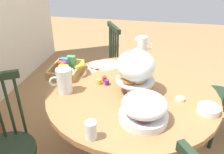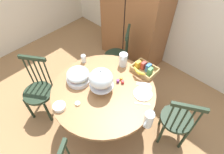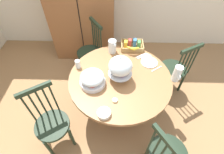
# 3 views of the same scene
# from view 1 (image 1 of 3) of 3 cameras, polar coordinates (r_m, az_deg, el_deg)

# --- Properties ---
(dining_table) EXTENTS (1.26, 1.26, 0.74)m
(dining_table) POSITION_cam_1_polar(r_m,az_deg,el_deg) (1.82, 4.70, -8.82)
(dining_table) COLOR olive
(dining_table) RESTS_ON ground_plane
(windsor_chair_by_cabinet) EXTENTS (0.46, 0.46, 0.97)m
(windsor_chair_by_cabinet) POSITION_cam_1_polar(r_m,az_deg,el_deg) (2.35, 25.80, -4.97)
(windsor_chair_by_cabinet) COLOR #1E2D1E
(windsor_chair_by_cabinet) RESTS_ON ground_plane
(windsor_chair_facing_door) EXTENTS (0.45, 0.45, 0.97)m
(windsor_chair_facing_door) POSITION_cam_1_polar(r_m,az_deg,el_deg) (2.62, -2.43, 1.53)
(windsor_chair_facing_door) COLOR #1E2D1E
(windsor_chair_facing_door) RESTS_ON ground_plane
(windsor_chair_far_side) EXTENTS (0.46, 0.46, 0.97)m
(windsor_chair_far_side) POSITION_cam_1_polar(r_m,az_deg,el_deg) (1.79, -25.04, -16.35)
(windsor_chair_far_side) COLOR #1E2D1E
(windsor_chair_far_side) RESTS_ON ground_plane
(pastry_stand_with_dome) EXTENTS (0.28, 0.28, 0.34)m
(pastry_stand_with_dome) POSITION_cam_1_polar(r_m,az_deg,el_deg) (1.60, 5.94, 2.36)
(pastry_stand_with_dome) COLOR silver
(pastry_stand_with_dome) RESTS_ON dining_table
(fruit_platter_covered) EXTENTS (0.30, 0.30, 0.18)m
(fruit_platter_covered) POSITION_cam_1_polar(r_m,az_deg,el_deg) (1.38, 8.03, -7.77)
(fruit_platter_covered) COLOR silver
(fruit_platter_covered) RESTS_ON dining_table
(orange_juice_pitcher) EXTENTS (0.09, 0.18, 0.20)m
(orange_juice_pitcher) POSITION_cam_1_polar(r_m,az_deg,el_deg) (2.25, 7.53, 7.28)
(orange_juice_pitcher) COLOR silver
(orange_juice_pitcher) RESTS_ON dining_table
(milk_pitcher) EXTENTS (0.13, 0.17, 0.19)m
(milk_pitcher) POSITION_cam_1_polar(r_m,az_deg,el_deg) (1.68, -11.87, -1.14)
(milk_pitcher) COLOR silver
(milk_pitcher) RESTS_ON dining_table
(cereal_basket) EXTENTS (0.32, 0.30, 0.12)m
(cereal_basket) POSITION_cam_1_polar(r_m,az_deg,el_deg) (1.96, -11.07, 2.13)
(cereal_basket) COLOR tan
(cereal_basket) RESTS_ON dining_table
(china_plate_large) EXTENTS (0.22, 0.22, 0.01)m
(china_plate_large) POSITION_cam_1_polar(r_m,az_deg,el_deg) (2.07, -1.13, 2.97)
(china_plate_large) COLOR white
(china_plate_large) RESTS_ON dining_table
(china_plate_small) EXTENTS (0.15, 0.15, 0.01)m
(china_plate_small) POSITION_cam_1_polar(r_m,az_deg,el_deg) (2.06, -3.62, 3.09)
(china_plate_small) COLOR white
(china_plate_small) RESTS_ON china_plate_large
(cereal_bowl) EXTENTS (0.14, 0.14, 0.04)m
(cereal_bowl) POSITION_cam_1_polar(r_m,az_deg,el_deg) (1.59, 23.04, -7.49)
(cereal_bowl) COLOR white
(cereal_bowl) RESTS_ON dining_table
(drinking_glass) EXTENTS (0.06, 0.06, 0.11)m
(drinking_glass) POSITION_cam_1_polar(r_m,az_deg,el_deg) (1.27, -5.29, -13.15)
(drinking_glass) COLOR silver
(drinking_glass) RESTS_ON dining_table
(butter_dish) EXTENTS (0.06, 0.06, 0.02)m
(butter_dish) POSITION_cam_1_polar(r_m,az_deg,el_deg) (1.66, 16.75, -5.28)
(butter_dish) COLOR beige
(butter_dish) RESTS_ON dining_table
(jam_jar_strawberry) EXTENTS (0.04, 0.04, 0.04)m
(jam_jar_strawberry) POSITION_cam_1_polar(r_m,az_deg,el_deg) (1.82, -1.89, -0.46)
(jam_jar_strawberry) COLOR #B7282D
(jam_jar_strawberry) RESTS_ON dining_table
(jam_jar_apricot) EXTENTS (0.04, 0.04, 0.04)m
(jam_jar_apricot) POSITION_cam_1_polar(r_m,az_deg,el_deg) (1.78, -3.22, -1.17)
(jam_jar_apricot) COLOR orange
(jam_jar_apricot) RESTS_ON dining_table
(jam_jar_grape) EXTENTS (0.04, 0.04, 0.04)m
(jam_jar_grape) POSITION_cam_1_polar(r_m,az_deg,el_deg) (1.77, -1.31, -1.36)
(jam_jar_grape) COLOR #5B2366
(jam_jar_grape) RESTS_ON dining_table
(table_knife) EXTENTS (0.15, 0.11, 0.01)m
(table_knife) POSITION_cam_1_polar(r_m,az_deg,el_deg) (2.03, -4.78, 2.21)
(table_knife) COLOR silver
(table_knife) RESTS_ON dining_table
(dinner_fork) EXTENTS (0.15, 0.11, 0.01)m
(dinner_fork) POSITION_cam_1_polar(r_m,az_deg,el_deg) (2.02, -5.58, 2.05)
(dinner_fork) COLOR silver
(dinner_fork) RESTS_ON dining_table
(soup_spoon) EXTENTS (0.15, 0.11, 0.01)m
(soup_spoon) POSITION_cam_1_polar(r_m,az_deg,el_deg) (2.13, 2.36, 3.55)
(soup_spoon) COLOR silver
(soup_spoon) RESTS_ON dining_table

